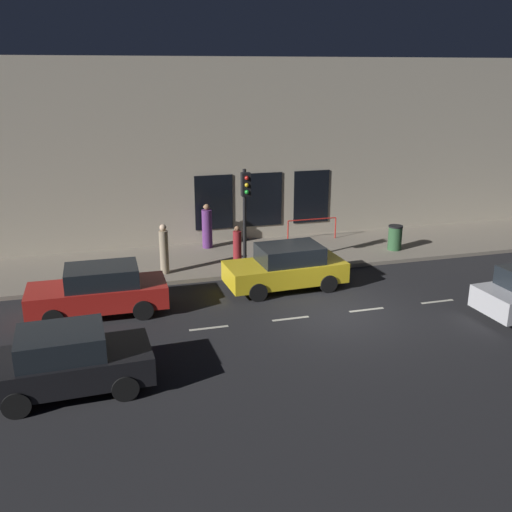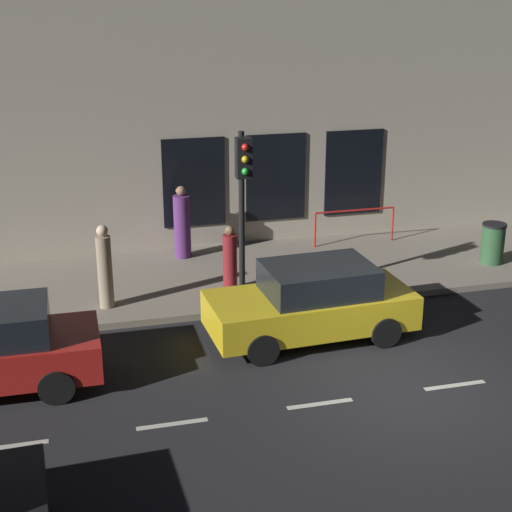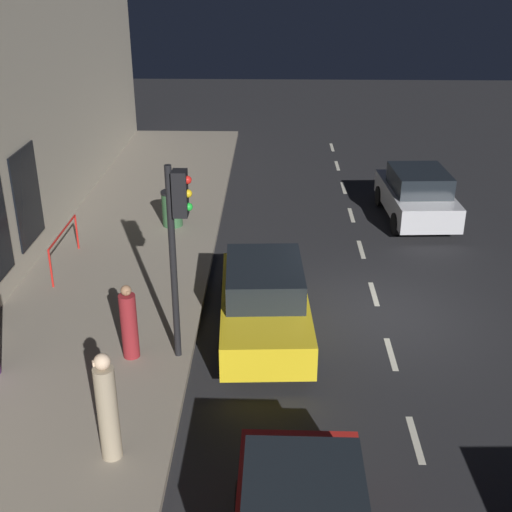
{
  "view_description": "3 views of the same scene",
  "coord_description": "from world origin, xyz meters",
  "px_view_note": "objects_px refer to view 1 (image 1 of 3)",
  "views": [
    {
      "loc": [
        -15.82,
        7.16,
        7.43
      ],
      "look_at": [
        1.15,
        2.4,
        1.77
      ],
      "focal_mm": 40.87,
      "sensor_mm": 36.0,
      "label": 1
    },
    {
      "loc": [
        -11.19,
        5.67,
        6.98
      ],
      "look_at": [
        2.45,
        2.12,
        1.95
      ],
      "focal_mm": 54.32,
      "sensor_mm": 36.0,
      "label": 2
    },
    {
      "loc": [
        2.42,
        13.13,
        7.44
      ],
      "look_at": [
        2.78,
        -0.05,
        1.4
      ],
      "focal_mm": 46.9,
      "sensor_mm": 36.0,
      "label": 3
    }
  ],
  "objects_px": {
    "parked_car_3": "(68,361)",
    "pedestrian_0": "(237,247)",
    "parked_car_2": "(286,267)",
    "pedestrian_1": "(207,228)",
    "pedestrian_2": "(164,250)",
    "trash_bin": "(395,238)",
    "traffic_light": "(245,201)",
    "parked_car_1": "(99,291)"
  },
  "relations": [
    {
      "from": "parked_car_1",
      "to": "pedestrian_0",
      "type": "height_order",
      "value": "pedestrian_0"
    },
    {
      "from": "traffic_light",
      "to": "pedestrian_1",
      "type": "relative_size",
      "value": 2.05
    },
    {
      "from": "parked_car_2",
      "to": "pedestrian_2",
      "type": "distance_m",
      "value": 4.64
    },
    {
      "from": "pedestrian_0",
      "to": "parked_car_3",
      "type": "bearing_deg",
      "value": 112.38
    },
    {
      "from": "pedestrian_1",
      "to": "trash_bin",
      "type": "xyz_separation_m",
      "value": [
        -2.43,
        -7.57,
        -0.35
      ]
    },
    {
      "from": "parked_car_1",
      "to": "parked_car_2",
      "type": "xyz_separation_m",
      "value": [
        0.57,
        -6.41,
        0.0
      ]
    },
    {
      "from": "pedestrian_1",
      "to": "parked_car_2",
      "type": "bearing_deg",
      "value": -117.4
    },
    {
      "from": "parked_car_2",
      "to": "trash_bin",
      "type": "xyz_separation_m",
      "value": [
        2.75,
        -5.76,
        -0.12
      ]
    },
    {
      "from": "pedestrian_2",
      "to": "trash_bin",
      "type": "distance_m",
      "value": 9.76
    },
    {
      "from": "pedestrian_0",
      "to": "trash_bin",
      "type": "height_order",
      "value": "pedestrian_0"
    },
    {
      "from": "parked_car_2",
      "to": "pedestrian_1",
      "type": "bearing_deg",
      "value": 16.47
    },
    {
      "from": "parked_car_3",
      "to": "pedestrian_0",
      "type": "distance_m",
      "value": 9.87
    },
    {
      "from": "traffic_light",
      "to": "parked_car_1",
      "type": "bearing_deg",
      "value": 111.81
    },
    {
      "from": "parked_car_2",
      "to": "traffic_light",
      "type": "bearing_deg",
      "value": 31.35
    },
    {
      "from": "traffic_light",
      "to": "parked_car_2",
      "type": "height_order",
      "value": "traffic_light"
    },
    {
      "from": "parked_car_2",
      "to": "trash_bin",
      "type": "height_order",
      "value": "parked_car_2"
    },
    {
      "from": "pedestrian_2",
      "to": "trash_bin",
      "type": "height_order",
      "value": "pedestrian_2"
    },
    {
      "from": "parked_car_3",
      "to": "trash_bin",
      "type": "bearing_deg",
      "value": 119.21
    },
    {
      "from": "parked_car_2",
      "to": "parked_car_3",
      "type": "xyz_separation_m",
      "value": [
        -5.16,
        7.23,
        -0.0
      ]
    },
    {
      "from": "parked_car_2",
      "to": "pedestrian_1",
      "type": "distance_m",
      "value": 5.49
    },
    {
      "from": "pedestrian_1",
      "to": "pedestrian_2",
      "type": "distance_m",
      "value": 3.57
    },
    {
      "from": "parked_car_3",
      "to": "pedestrian_2",
      "type": "distance_m",
      "value": 8.18
    },
    {
      "from": "parked_car_3",
      "to": "pedestrian_1",
      "type": "xyz_separation_m",
      "value": [
        10.34,
        -5.41,
        0.23
      ]
    },
    {
      "from": "parked_car_1",
      "to": "pedestrian_1",
      "type": "bearing_deg",
      "value": -38.19
    },
    {
      "from": "parked_car_2",
      "to": "parked_car_3",
      "type": "relative_size",
      "value": 1.09
    },
    {
      "from": "parked_car_2",
      "to": "pedestrian_2",
      "type": "relative_size",
      "value": 2.25
    },
    {
      "from": "parked_car_2",
      "to": "parked_car_3",
      "type": "height_order",
      "value": "same"
    },
    {
      "from": "traffic_light",
      "to": "pedestrian_2",
      "type": "height_order",
      "value": "traffic_light"
    },
    {
      "from": "parked_car_3",
      "to": "trash_bin",
      "type": "height_order",
      "value": "parked_car_3"
    },
    {
      "from": "traffic_light",
      "to": "parked_car_2",
      "type": "bearing_deg",
      "value": -145.8
    },
    {
      "from": "parked_car_1",
      "to": "pedestrian_2",
      "type": "bearing_deg",
      "value": -39.27
    },
    {
      "from": "parked_car_1",
      "to": "parked_car_2",
      "type": "bearing_deg",
      "value": -84.46
    },
    {
      "from": "traffic_light",
      "to": "trash_bin",
      "type": "distance_m",
      "value": 7.27
    },
    {
      "from": "traffic_light",
      "to": "pedestrian_0",
      "type": "bearing_deg",
      "value": 3.77
    },
    {
      "from": "trash_bin",
      "to": "parked_car_3",
      "type": "bearing_deg",
      "value": 121.37
    },
    {
      "from": "parked_car_2",
      "to": "trash_bin",
      "type": "distance_m",
      "value": 6.38
    },
    {
      "from": "parked_car_1",
      "to": "pedestrian_0",
      "type": "distance_m",
      "value": 6.16
    },
    {
      "from": "pedestrian_0",
      "to": "pedestrian_1",
      "type": "relative_size",
      "value": 0.82
    },
    {
      "from": "pedestrian_1",
      "to": "pedestrian_2",
      "type": "height_order",
      "value": "pedestrian_1"
    },
    {
      "from": "pedestrian_2",
      "to": "trash_bin",
      "type": "xyz_separation_m",
      "value": [
        0.41,
        -9.75,
        -0.38
      ]
    },
    {
      "from": "pedestrian_0",
      "to": "pedestrian_2",
      "type": "relative_size",
      "value": 0.82
    },
    {
      "from": "parked_car_2",
      "to": "pedestrian_1",
      "type": "height_order",
      "value": "pedestrian_1"
    }
  ]
}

